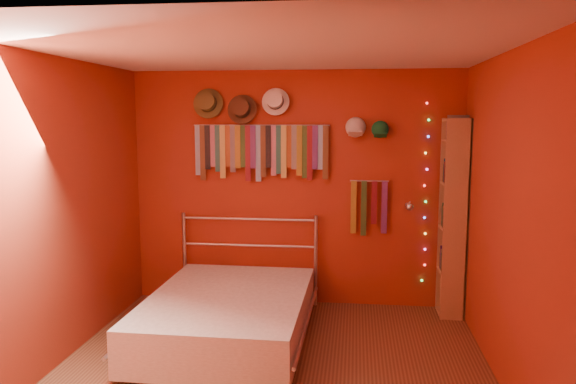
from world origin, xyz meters
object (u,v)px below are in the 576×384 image
at_px(tie_rack, 261,149).
at_px(bed, 228,315).
at_px(bookshelf, 457,217).
at_px(reading_lamp, 409,206).

height_order(tie_rack, bed, tie_rack).
bearing_deg(bed, bookshelf, 23.54).
bearing_deg(bookshelf, tie_rack, 175.61).
distance_m(tie_rack, reading_lamp, 1.65).
height_order(reading_lamp, bookshelf, bookshelf).
distance_m(reading_lamp, bed, 2.08).
distance_m(tie_rack, bookshelf, 2.13).
bearing_deg(bed, tie_rack, 83.74).
bearing_deg(bed, reading_lamp, 28.18).
relative_size(reading_lamp, bookshelf, 0.17).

